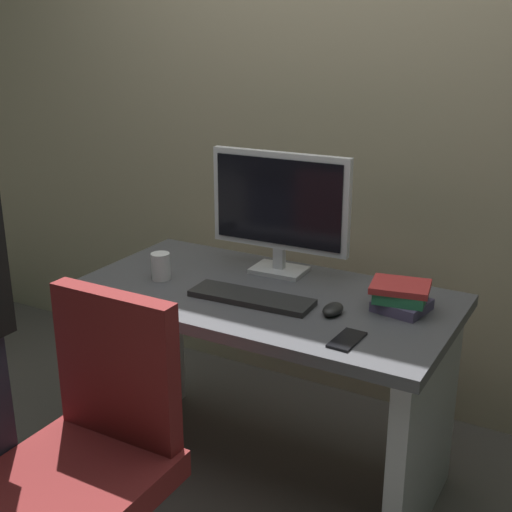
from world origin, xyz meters
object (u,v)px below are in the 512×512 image
desk (263,353)px  office_chair (92,480)px  monitor (280,206)px  mouse (333,309)px  keyboard (250,297)px  cup_near_keyboard (161,266)px  book_stack (401,297)px  cell_phone (347,340)px

desk → office_chair: size_ratio=1.41×
monitor → mouse: monitor is taller
office_chair → keyboard: 0.78m
desk → office_chair: 0.79m
monitor → cup_near_keyboard: (-0.34, -0.28, -0.21)m
book_stack → mouse: bearing=-142.3°
desk → cup_near_keyboard: size_ratio=13.29×
office_chair → book_stack: 1.10m
monitor → cell_phone: size_ratio=3.75×
cup_near_keyboard → desk: bearing=9.8°
mouse → cell_phone: (0.11, -0.16, -0.01)m
book_stack → keyboard: bearing=-160.3°
office_chair → keyboard: office_chair is taller
keyboard → book_stack: 0.50m
monitor → cup_near_keyboard: bearing=-141.0°
office_chair → book_stack: bearing=56.4°
desk → keyboard: size_ratio=3.08×
monitor → keyboard: monitor is taller
monitor → cell_phone: monitor is taller
keyboard → monitor: bearing=95.6°
monitor → cell_phone: 0.67m
desk → cell_phone: 0.51m
desk → monitor: (-0.05, 0.21, 0.49)m
office_chair → monitor: (0.06, 0.99, 0.56)m
mouse → cup_near_keyboard: (-0.68, -0.01, 0.03)m
office_chair → monitor: 1.14m
keyboard → book_stack: book_stack is taller
office_chair → cup_near_keyboard: bearing=111.4°
book_stack → monitor: bearing=166.4°
monitor → book_stack: 0.57m
monitor → keyboard: size_ratio=1.26×
desk → book_stack: size_ratio=6.28×
office_chair → mouse: office_chair is taller
cell_phone → monitor: bearing=139.1°
monitor → mouse: 0.49m
keyboard → book_stack: bearing=16.8°
book_stack → desk: bearing=-169.5°
desk → cell_phone: bearing=-28.1°
cell_phone → keyboard: bearing=164.4°
desk → mouse: mouse is taller
cup_near_keyboard → cell_phone: cup_near_keyboard is taller
desk → cell_phone: cell_phone is taller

